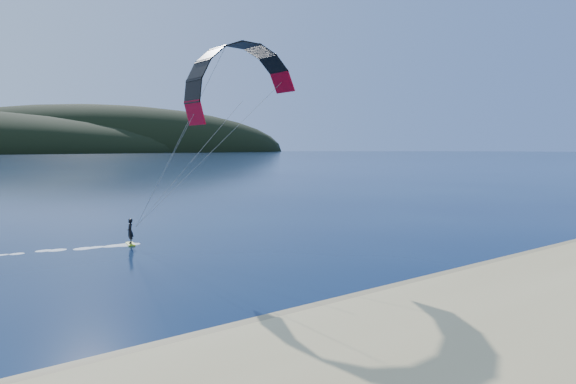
% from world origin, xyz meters
% --- Properties ---
extents(ground, '(1800.00, 1800.00, 0.00)m').
position_xyz_m(ground, '(0.00, 0.00, 0.00)').
color(ground, '#071536').
rests_on(ground, ground).
extents(wet_sand, '(220.00, 2.50, 0.10)m').
position_xyz_m(wet_sand, '(0.00, 4.50, 0.05)').
color(wet_sand, '#937E55').
rests_on(wet_sand, ground).
extents(kitesurfer_near, '(21.27, 9.71, 14.44)m').
position_xyz_m(kitesurfer_near, '(7.60, 19.54, 10.49)').
color(kitesurfer_near, '#9EC917').
rests_on(kitesurfer_near, ground).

